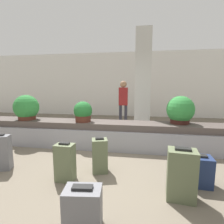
{
  "coord_description": "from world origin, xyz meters",
  "views": [
    {
      "loc": [
        0.69,
        -2.76,
        1.51
      ],
      "look_at": [
        0.0,
        1.43,
        0.89
      ],
      "focal_mm": 28.0,
      "sensor_mm": 36.0,
      "label": 1
    }
  ],
  "objects_px": {
    "potted_plant_0": "(26,108)",
    "potted_plant_2": "(180,111)",
    "potted_plant_1": "(83,112)",
    "suitcase_3": "(65,162)",
    "suitcase_5": "(100,155)",
    "pillar": "(143,83)",
    "suitcase_6": "(181,175)",
    "traveler_0": "(123,100)",
    "suitcase_2": "(83,209)",
    "suitcase_0": "(199,171)"
  },
  "relations": [
    {
      "from": "suitcase_0",
      "to": "traveler_0",
      "type": "bearing_deg",
      "value": 115.02
    },
    {
      "from": "suitcase_0",
      "to": "potted_plant_1",
      "type": "distance_m",
      "value": 2.79
    },
    {
      "from": "pillar",
      "to": "suitcase_2",
      "type": "xyz_separation_m",
      "value": [
        -0.62,
        -3.9,
        -1.36
      ]
    },
    {
      "from": "suitcase_2",
      "to": "suitcase_6",
      "type": "height_order",
      "value": "suitcase_6"
    },
    {
      "from": "suitcase_0",
      "to": "suitcase_2",
      "type": "relative_size",
      "value": 0.98
    },
    {
      "from": "suitcase_6",
      "to": "potted_plant_2",
      "type": "bearing_deg",
      "value": 85.57
    },
    {
      "from": "suitcase_5",
      "to": "potted_plant_2",
      "type": "height_order",
      "value": "potted_plant_2"
    },
    {
      "from": "suitcase_6",
      "to": "potted_plant_1",
      "type": "height_order",
      "value": "potted_plant_1"
    },
    {
      "from": "suitcase_6",
      "to": "potted_plant_2",
      "type": "height_order",
      "value": "potted_plant_2"
    },
    {
      "from": "pillar",
      "to": "suitcase_6",
      "type": "relative_size",
      "value": 4.46
    },
    {
      "from": "suitcase_0",
      "to": "potted_plant_0",
      "type": "distance_m",
      "value": 4.2
    },
    {
      "from": "suitcase_6",
      "to": "potted_plant_1",
      "type": "bearing_deg",
      "value": 143.47
    },
    {
      "from": "potted_plant_1",
      "to": "suitcase_0",
      "type": "bearing_deg",
      "value": -31.53
    },
    {
      "from": "potted_plant_1",
      "to": "traveler_0",
      "type": "distance_m",
      "value": 2.45
    },
    {
      "from": "suitcase_2",
      "to": "traveler_0",
      "type": "distance_m",
      "value": 4.91
    },
    {
      "from": "pillar",
      "to": "suitcase_6",
      "type": "distance_m",
      "value": 3.47
    },
    {
      "from": "suitcase_0",
      "to": "potted_plant_1",
      "type": "bearing_deg",
      "value": 151.06
    },
    {
      "from": "suitcase_0",
      "to": "potted_plant_1",
      "type": "height_order",
      "value": "potted_plant_1"
    },
    {
      "from": "potted_plant_0",
      "to": "traveler_0",
      "type": "relative_size",
      "value": 0.38
    },
    {
      "from": "suitcase_5",
      "to": "potted_plant_2",
      "type": "bearing_deg",
      "value": 25.23
    },
    {
      "from": "potted_plant_1",
      "to": "suitcase_2",
      "type": "bearing_deg",
      "value": -71.6
    },
    {
      "from": "suitcase_6",
      "to": "potted_plant_0",
      "type": "distance_m",
      "value": 4.03
    },
    {
      "from": "suitcase_0",
      "to": "potted_plant_0",
      "type": "xyz_separation_m",
      "value": [
        -3.88,
        1.45,
        0.71
      ]
    },
    {
      "from": "suitcase_3",
      "to": "suitcase_6",
      "type": "bearing_deg",
      "value": -4.78
    },
    {
      "from": "potted_plant_0",
      "to": "potted_plant_2",
      "type": "bearing_deg",
      "value": 2.19
    },
    {
      "from": "potted_plant_2",
      "to": "pillar",
      "type": "bearing_deg",
      "value": 126.3
    },
    {
      "from": "suitcase_0",
      "to": "potted_plant_1",
      "type": "relative_size",
      "value": 0.95
    },
    {
      "from": "suitcase_0",
      "to": "suitcase_2",
      "type": "distance_m",
      "value": 1.84
    },
    {
      "from": "suitcase_6",
      "to": "suitcase_2",
      "type": "bearing_deg",
      "value": -141.82
    },
    {
      "from": "suitcase_0",
      "to": "suitcase_3",
      "type": "bearing_deg",
      "value": -171.85
    },
    {
      "from": "suitcase_6",
      "to": "potted_plant_2",
      "type": "distance_m",
      "value": 2.11
    },
    {
      "from": "suitcase_3",
      "to": "potted_plant_0",
      "type": "height_order",
      "value": "potted_plant_0"
    },
    {
      "from": "suitcase_2",
      "to": "suitcase_5",
      "type": "bearing_deg",
      "value": 88.58
    },
    {
      "from": "pillar",
      "to": "potted_plant_0",
      "type": "relative_size",
      "value": 4.88
    },
    {
      "from": "potted_plant_1",
      "to": "potted_plant_2",
      "type": "xyz_separation_m",
      "value": [
        2.34,
        0.18,
        0.07
      ]
    },
    {
      "from": "pillar",
      "to": "potted_plant_2",
      "type": "relative_size",
      "value": 4.88
    },
    {
      "from": "potted_plant_0",
      "to": "potted_plant_1",
      "type": "xyz_separation_m",
      "value": [
        1.56,
        -0.03,
        -0.07
      ]
    },
    {
      "from": "suitcase_0",
      "to": "potted_plant_0",
      "type": "height_order",
      "value": "potted_plant_0"
    },
    {
      "from": "pillar",
      "to": "potted_plant_1",
      "type": "relative_size",
      "value": 6.28
    },
    {
      "from": "pillar",
      "to": "potted_plant_0",
      "type": "distance_m",
      "value": 3.38
    },
    {
      "from": "potted_plant_0",
      "to": "potted_plant_2",
      "type": "relative_size",
      "value": 1.0
    },
    {
      "from": "suitcase_2",
      "to": "potted_plant_0",
      "type": "distance_m",
      "value": 3.58
    },
    {
      "from": "potted_plant_0",
      "to": "suitcase_3",
      "type": "bearing_deg",
      "value": -42.52
    },
    {
      "from": "suitcase_0",
      "to": "traveler_0",
      "type": "height_order",
      "value": "traveler_0"
    },
    {
      "from": "pillar",
      "to": "potted_plant_2",
      "type": "height_order",
      "value": "pillar"
    },
    {
      "from": "suitcase_5",
      "to": "potted_plant_1",
      "type": "distance_m",
      "value": 1.55
    },
    {
      "from": "suitcase_3",
      "to": "suitcase_5",
      "type": "distance_m",
      "value": 0.61
    },
    {
      "from": "suitcase_6",
      "to": "potted_plant_0",
      "type": "height_order",
      "value": "potted_plant_0"
    },
    {
      "from": "suitcase_0",
      "to": "suitcase_5",
      "type": "height_order",
      "value": "suitcase_5"
    },
    {
      "from": "suitcase_2",
      "to": "traveler_0",
      "type": "bearing_deg",
      "value": 83.84
    }
  ]
}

